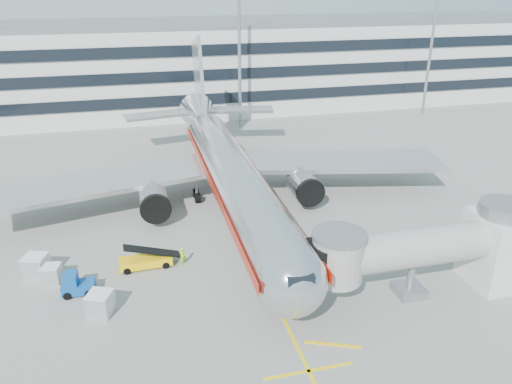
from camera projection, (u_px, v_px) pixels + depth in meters
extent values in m
plane|color=gray|center=(255.00, 260.00, 44.16)|extent=(180.00, 180.00, 0.00)
cube|color=yellow|center=(232.00, 212.00, 53.05)|extent=(0.25, 70.00, 0.01)
cube|color=yellow|center=(309.00, 371.00, 31.71)|extent=(6.00, 0.25, 0.01)
cylinder|color=silver|center=(236.00, 183.00, 49.60)|extent=(5.00, 36.00, 5.00)
sphere|color=silver|center=(291.00, 281.00, 33.59)|extent=(5.00, 5.00, 5.00)
cone|color=silver|center=(201.00, 118.00, 69.81)|extent=(5.00, 10.00, 5.00)
cube|color=black|center=(299.00, 279.00, 31.81)|extent=(1.80, 1.20, 0.90)
cube|color=#B7B7BC|center=(335.00, 161.00, 57.73)|extent=(24.95, 12.07, 0.50)
cube|color=#B7B7BC|center=(103.00, 182.00, 51.88)|extent=(24.95, 12.07, 0.50)
cylinder|color=#99999E|center=(304.00, 186.00, 53.97)|extent=(3.00, 4.20, 3.00)
cylinder|color=#99999E|center=(154.00, 201.00, 50.37)|extent=(3.00, 4.20, 3.00)
cylinder|color=black|center=(311.00, 193.00, 52.19)|extent=(3.10, 0.50, 3.10)
cylinder|color=black|center=(156.00, 209.00, 48.60)|extent=(3.10, 0.50, 3.10)
cube|color=#B7B7BC|center=(199.00, 86.00, 68.50)|extent=(0.45, 9.39, 13.72)
cube|color=#B7B7BC|center=(238.00, 110.00, 71.70)|extent=(10.41, 4.94, 0.35)
cube|color=#B7B7BC|center=(161.00, 115.00, 69.22)|extent=(10.41, 4.94, 0.35)
cylinder|color=gray|center=(282.00, 304.00, 36.68)|extent=(0.24, 0.24, 1.80)
cylinder|color=black|center=(282.00, 309.00, 36.86)|extent=(0.35, 0.90, 0.90)
cylinder|color=gray|center=(252.00, 186.00, 56.93)|extent=(0.30, 0.30, 2.00)
cylinder|color=gray|center=(197.00, 192.00, 55.49)|extent=(0.30, 0.30, 2.00)
cube|color=#B41E0C|center=(260.00, 177.00, 50.05)|extent=(0.06, 38.00, 0.90)
cube|color=#B41E0C|center=(210.00, 182.00, 48.91)|extent=(0.06, 38.00, 0.90)
cube|color=silver|center=(497.00, 249.00, 39.90)|extent=(4.00, 4.50, 6.00)
cylinder|color=gray|center=(506.00, 210.00, 38.50)|extent=(4.00, 4.00, 1.00)
cylinder|color=#A8A8A3|center=(415.00, 248.00, 37.73)|extent=(13.00, 3.00, 3.00)
cylinder|color=#A8A8A3|center=(338.00, 258.00, 36.31)|extent=(3.80, 3.80, 3.40)
cylinder|color=gray|center=(339.00, 235.00, 35.56)|extent=(4.00, 4.00, 0.30)
cube|color=black|center=(321.00, 260.00, 36.02)|extent=(1.40, 2.60, 2.60)
cylinder|color=gray|center=(411.00, 277.00, 38.77)|extent=(0.56, 0.56, 3.20)
cube|color=gray|center=(409.00, 290.00, 39.27)|extent=(2.20, 2.20, 0.70)
cylinder|color=black|center=(399.00, 292.00, 39.06)|extent=(0.35, 0.70, 0.70)
cylinder|color=black|center=(419.00, 288.00, 39.47)|extent=(0.35, 0.70, 0.70)
cube|color=silver|center=(179.00, 67.00, 92.75)|extent=(150.00, 24.00, 15.00)
cube|color=black|center=(188.00, 100.00, 83.38)|extent=(150.00, 0.30, 1.80)
cube|color=black|center=(187.00, 76.00, 81.79)|extent=(150.00, 0.30, 1.80)
cube|color=black|center=(186.00, 51.00, 80.19)|extent=(150.00, 0.30, 1.80)
cube|color=gray|center=(177.00, 23.00, 89.64)|extent=(150.00, 24.00, 0.60)
cylinder|color=gray|center=(239.00, 49.00, 78.33)|extent=(0.50, 0.50, 25.00)
cylinder|color=gray|center=(432.00, 43.00, 85.97)|extent=(0.50, 0.50, 25.00)
cube|color=yellow|center=(146.00, 261.00, 42.85)|extent=(4.52, 1.81, 0.71)
cube|color=black|center=(145.00, 252.00, 42.49)|extent=(4.72, 1.31, 1.55)
cylinder|color=black|center=(126.00, 262.00, 43.15)|extent=(0.62, 0.31, 0.61)
cylinder|color=black|center=(127.00, 271.00, 41.90)|extent=(0.62, 0.31, 0.61)
cylinder|color=black|center=(164.00, 257.00, 44.00)|extent=(0.62, 0.31, 0.61)
cylinder|color=black|center=(166.00, 265.00, 42.75)|extent=(0.62, 0.31, 0.61)
cube|color=#0D4895|center=(79.00, 287.00, 39.25)|extent=(2.57, 1.57, 0.80)
cube|color=#0D4895|center=(70.00, 279.00, 38.84)|extent=(1.15, 1.40, 0.98)
cube|color=black|center=(70.00, 276.00, 38.72)|extent=(1.05, 1.21, 0.09)
cylinder|color=black|center=(70.00, 286.00, 39.82)|extent=(0.64, 0.31, 0.62)
cylinder|color=black|center=(67.00, 296.00, 38.62)|extent=(0.64, 0.31, 0.62)
cylinder|color=black|center=(91.00, 284.00, 40.09)|extent=(0.64, 0.31, 0.62)
cylinder|color=black|center=(89.00, 294.00, 38.89)|extent=(0.64, 0.31, 0.62)
cube|color=silver|center=(52.00, 274.00, 40.68)|extent=(1.66, 1.66, 1.45)
cube|color=white|center=(50.00, 266.00, 40.39)|extent=(1.66, 1.66, 0.05)
cube|color=silver|center=(36.00, 266.00, 41.41)|extent=(2.24, 2.24, 1.83)
cube|color=white|center=(34.00, 257.00, 41.04)|extent=(2.24, 2.24, 0.07)
cube|color=silver|center=(100.00, 304.00, 36.75)|extent=(2.20, 2.20, 1.74)
cube|color=white|center=(99.00, 294.00, 36.40)|extent=(2.20, 2.20, 0.07)
imported|color=#97FF1A|center=(183.00, 256.00, 43.07)|extent=(0.71, 0.71, 1.67)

